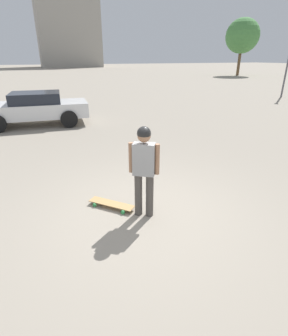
# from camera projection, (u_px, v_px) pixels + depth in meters

# --- Properties ---
(ground_plane) EXTENTS (220.00, 220.00, 0.00)m
(ground_plane) POSITION_uv_depth(u_px,v_px,m) (144.00, 214.00, 4.79)
(ground_plane) COLOR gray
(person) EXTENTS (0.45, 0.37, 1.64)m
(person) POSITION_uv_depth(u_px,v_px,m) (144.00, 165.00, 4.41)
(person) COLOR #4C4742
(person) RESTS_ON ground_plane
(skateboard) EXTENTS (0.78, 0.81, 0.09)m
(skateboard) POSITION_uv_depth(u_px,v_px,m) (112.00, 204.00, 5.00)
(skateboard) COLOR tan
(skateboard) RESTS_ON ground_plane
(car_parked_near) EXTENTS (4.41, 2.28, 1.33)m
(car_parked_near) POSITION_uv_depth(u_px,v_px,m) (35.00, 108.00, 10.86)
(car_parked_near) COLOR silver
(car_parked_near) RESTS_ON ground_plane
(building_block_distant) EXTENTS (15.96, 12.90, 22.38)m
(building_block_distant) POSITION_uv_depth(u_px,v_px,m) (67.00, 23.00, 71.57)
(building_block_distant) COLOR #9E998E
(building_block_distant) RESTS_ON ground_plane
(tree_distant) EXTENTS (4.87, 4.87, 7.96)m
(tree_distant) POSITION_uv_depth(u_px,v_px,m) (242.00, 36.00, 38.55)
(tree_distant) COLOR brown
(tree_distant) RESTS_ON ground_plane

